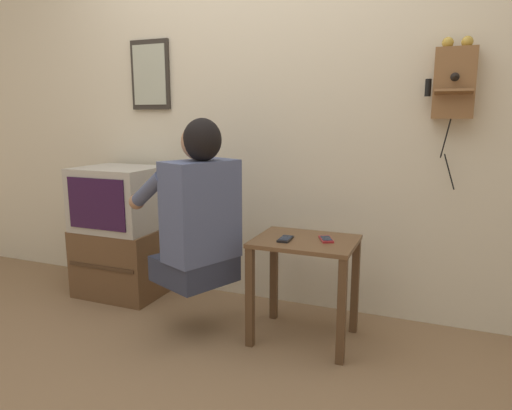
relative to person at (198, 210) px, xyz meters
The scene contains 10 objects.
ground_plane 0.81m from the person, 73.22° to the right, with size 14.00×14.00×0.00m, color #846647.
wall_back 0.87m from the person, 80.12° to the left, with size 6.80×0.05×2.55m.
side_table 0.64m from the person, 16.91° to the left, with size 0.53×0.42×0.56m.
person is the anchor object (origin of this frame).
tv_stand 0.98m from the person, 156.88° to the left, with size 0.56×0.43×0.46m.
television 0.86m from the person, 156.53° to the left, with size 0.53×0.45×0.42m.
wall_phone_antique 1.50m from the person, 24.93° to the left, with size 0.24×0.19×0.79m.
framed_picture 1.20m from the person, 138.31° to the left, with size 0.29×0.03×0.46m.
cell_phone_held 0.49m from the person, 14.09° to the left, with size 0.06×0.13×0.01m.
cell_phone_spare 0.70m from the person, 16.00° to the left, with size 0.11×0.14×0.01m.
Camera 1 is at (1.07, -1.71, 1.20)m, focal length 32.00 mm.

